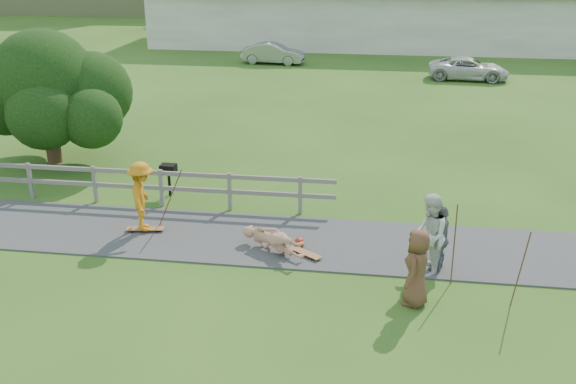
% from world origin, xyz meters
% --- Properties ---
extents(ground, '(260.00, 260.00, 0.00)m').
position_xyz_m(ground, '(0.00, 0.00, 0.00)').
color(ground, '#294E16').
rests_on(ground, ground).
extents(path, '(34.00, 3.00, 0.04)m').
position_xyz_m(path, '(0.00, 1.50, 0.02)').
color(path, '#3A3B3D').
rests_on(path, ground).
extents(fence, '(15.05, 0.10, 1.10)m').
position_xyz_m(fence, '(-4.62, 3.30, 0.72)').
color(fence, '#625D56').
rests_on(fence, ground).
extents(strip_mall, '(32.50, 10.75, 5.10)m').
position_xyz_m(strip_mall, '(4.00, 34.94, 2.58)').
color(strip_mall, '#B8B0A1').
rests_on(strip_mall, ground).
extents(skater_rider, '(0.97, 1.33, 1.84)m').
position_xyz_m(skater_rider, '(-1.87, 1.50, 0.92)').
color(skater_rider, orange).
rests_on(skater_rider, ground).
extents(skater_fallen, '(1.34, 1.76, 0.66)m').
position_xyz_m(skater_fallen, '(1.64, 0.84, 0.33)').
color(skater_fallen, tan).
rests_on(skater_fallen, ground).
extents(spectator_a, '(0.73, 0.94, 1.93)m').
position_xyz_m(spectator_a, '(5.30, 0.32, 0.96)').
color(spectator_a, silver).
rests_on(spectator_a, ground).
extents(spectator_b, '(0.68, 1.02, 1.61)m').
position_xyz_m(spectator_b, '(5.58, 0.50, 0.81)').
color(spectator_b, slate).
rests_on(spectator_b, ground).
extents(spectator_c, '(0.76, 0.95, 1.70)m').
position_xyz_m(spectator_c, '(4.98, -1.07, 0.85)').
color(spectator_c, brown).
rests_on(spectator_c, ground).
extents(car_silver, '(3.90, 1.65, 1.25)m').
position_xyz_m(car_silver, '(-2.51, 25.85, 0.63)').
color(car_silver, gray).
rests_on(car_silver, ground).
extents(car_white, '(4.39, 2.26, 1.18)m').
position_xyz_m(car_white, '(8.76, 22.69, 0.59)').
color(car_white, beige).
rests_on(car_white, ground).
extents(tree, '(5.53, 5.53, 3.42)m').
position_xyz_m(tree, '(-6.92, 6.51, 1.71)').
color(tree, black).
rests_on(tree, ground).
extents(bbq, '(0.47, 0.36, 0.98)m').
position_xyz_m(bbq, '(-2.03, 4.09, 0.49)').
color(bbq, black).
rests_on(bbq, ground).
extents(longboard_rider, '(1.01, 0.39, 0.11)m').
position_xyz_m(longboard_rider, '(-1.87, 1.50, 0.05)').
color(longboard_rider, brown).
rests_on(longboard_rider, ground).
extents(longboard_fallen, '(0.89, 0.71, 0.10)m').
position_xyz_m(longboard_fallen, '(2.44, 0.74, 0.05)').
color(longboard_fallen, brown).
rests_on(longboard_fallen, ground).
extents(helmet, '(0.26, 0.26, 0.26)m').
position_xyz_m(helmet, '(2.24, 1.19, 0.13)').
color(helmet, '#AB2211').
rests_on(helmet, ground).
extents(pole_rider, '(0.03, 0.03, 1.80)m').
position_xyz_m(pole_rider, '(-1.27, 1.90, 0.90)').
color(pole_rider, '#543421').
rests_on(pole_rider, ground).
extents(pole_spec_left, '(0.03, 0.03, 1.92)m').
position_xyz_m(pole_spec_left, '(5.81, -0.10, 0.96)').
color(pole_spec_left, '#543421').
rests_on(pole_spec_left, ground).
extents(pole_spec_right, '(0.03, 0.03, 1.74)m').
position_xyz_m(pole_spec_right, '(7.08, -0.87, 0.87)').
color(pole_spec_right, '#543421').
rests_on(pole_spec_right, ground).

